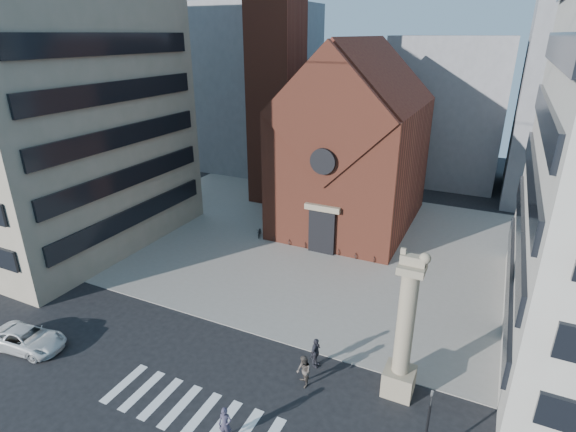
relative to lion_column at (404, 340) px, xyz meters
The scene contains 22 objects.
ground 11.01m from the lion_column, 163.32° to the right, with size 120.00×120.00×0.00m, color black.
piazza 19.18m from the lion_column, 122.03° to the left, with size 46.00×30.00×0.05m, color gray.
zebra_crossing 11.72m from the lion_column, 147.61° to the right, with size 10.20×3.20×0.01m, color white, non-canonical shape.
church 24.62m from the lion_column, 114.43° to the left, with size 12.00×16.65×18.00m.
campanile 34.29m from the lion_column, 128.68° to the left, with size 5.50×5.50×31.20m.
building_left 36.01m from the lion_column, 168.37° to the left, with size 18.00×20.00×26.00m, color gray.
bg_block_left 48.23m from the lion_column, 129.04° to the left, with size 16.00×14.00×22.00m, color gray.
bg_block_mid 42.55m from the lion_column, 95.45° to the left, with size 14.00×12.00×18.00m, color gray.
lion_column is the anchor object (origin of this frame).
traffic_light 4.62m from the lion_column, 63.54° to the right, with size 0.13×0.16×4.30m.
white_car 22.69m from the lion_column, 163.97° to the right, with size 2.23×4.84×1.35m, color silver.
pedestrian_0 9.86m from the lion_column, 135.80° to the right, with size 0.67×0.44×1.83m, color #353043.
pedestrian_1 5.75m from the lion_column, 159.93° to the right, with size 0.93×0.73×1.92m, color #4D443D.
pedestrian_2 5.49m from the lion_column, behind, with size 1.11×0.46×1.90m, color #2C2B34.
scooter_0 22.30m from the lion_column, 138.91° to the left, with size 0.58×1.65×0.87m, color black.
scooter_1 21.13m from the lion_column, 136.03° to the left, with size 0.45×1.61×0.96m, color black.
scooter_2 20.03m from the lion_column, 132.82° to the left, with size 0.58×1.65×0.87m, color black.
scooter_3 18.98m from the lion_column, 129.23° to the left, with size 0.45×1.61×0.96m, color black.
scooter_4 18.03m from the lion_column, 125.24° to the left, with size 0.58×1.65×0.87m, color black.
scooter_5 17.17m from the lion_column, 120.81° to the left, with size 0.45×1.61×0.96m, color black.
scooter_6 16.43m from the lion_column, 115.94° to the left, with size 0.58×1.65×0.87m, color black.
scooter_7 15.80m from the lion_column, 110.62° to the left, with size 0.45×1.61×0.96m, color black.
Camera 1 is at (12.83, -16.88, 18.25)m, focal length 28.00 mm.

